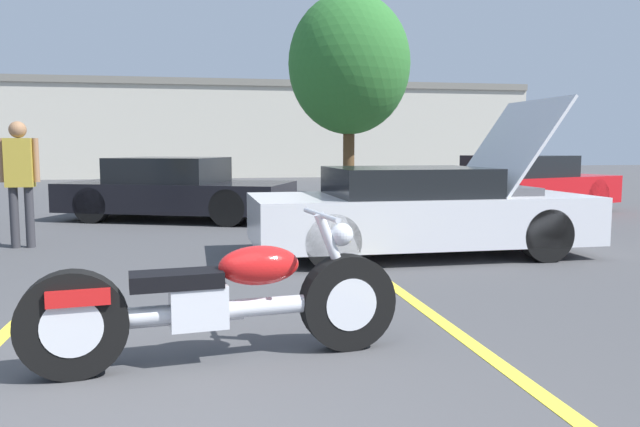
# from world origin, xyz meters

# --- Properties ---
(parking_stripe_middle) EXTENTS (0.12, 5.04, 0.01)m
(parking_stripe_middle) POSITION_xyz_m (2.35, 1.60, 0.00)
(parking_stripe_middle) COLOR yellow
(parking_stripe_middle) RESTS_ON ground
(far_building) EXTENTS (32.00, 4.20, 4.40)m
(far_building) POSITION_xyz_m (0.00, 27.44, 2.34)
(far_building) COLOR beige
(far_building) RESTS_ON ground
(tree_background) EXTENTS (3.36, 3.36, 5.61)m
(tree_background) POSITION_xyz_m (4.53, 14.30, 3.66)
(tree_background) COLOR brown
(tree_background) RESTS_ON ground
(motorcycle) EXTENTS (2.45, 0.70, 0.97)m
(motorcycle) POSITION_xyz_m (0.57, 1.23, 0.40)
(motorcycle) COLOR black
(motorcycle) RESTS_ON ground
(show_car_hood_open) EXTENTS (4.35, 1.84, 2.03)m
(show_car_hood_open) POSITION_xyz_m (3.27, 4.89, 0.58)
(show_car_hood_open) COLOR silver
(show_car_hood_open) RESTS_ON ground
(parked_car_mid_row) EXTENTS (4.68, 3.39, 1.20)m
(parked_car_mid_row) POSITION_xyz_m (-0.02, 9.55, 0.57)
(parked_car_mid_row) COLOR black
(parked_car_mid_row) RESTS_ON ground
(parked_car_right_row) EXTENTS (4.49, 3.12, 1.22)m
(parked_car_right_row) POSITION_xyz_m (7.22, 9.48, 0.59)
(parked_car_right_row) COLOR red
(parked_car_right_row) RESTS_ON ground
(spectator_by_show_car) EXTENTS (0.52, 0.23, 1.75)m
(spectator_by_show_car) POSITION_xyz_m (-2.00, 6.45, 1.05)
(spectator_by_show_car) COLOR #333338
(spectator_by_show_car) RESTS_ON ground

